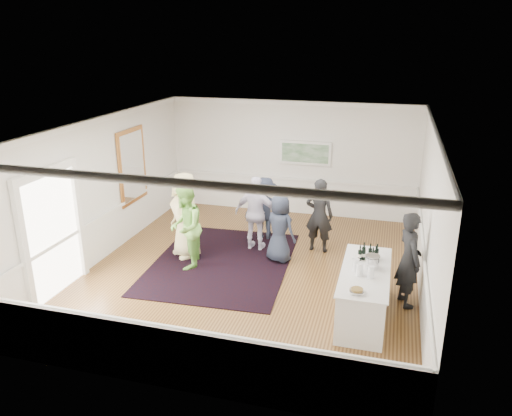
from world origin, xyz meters
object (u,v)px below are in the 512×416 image
(bartender, at_px, (409,259))
(guest_tan, at_px, (185,215))
(guest_green, at_px, (186,227))
(guest_dark_b, at_px, (319,215))
(serving_table, at_px, (364,293))
(guest_lilac, at_px, (256,214))
(nut_bowl, at_px, (357,291))
(guest_navy, at_px, (280,229))
(ice_bucket, at_px, (372,262))
(guest_dark_a, at_px, (265,208))

(bartender, relative_size, guest_tan, 0.92)
(guest_green, xyz_separation_m, guest_dark_b, (2.66, 1.64, -0.04))
(serving_table, bearing_deg, guest_dark_b, 114.85)
(guest_lilac, relative_size, nut_bowl, 6.78)
(serving_table, distance_m, nut_bowl, 1.00)
(guest_navy, bearing_deg, guest_lilac, -11.86)
(guest_tan, bearing_deg, serving_table, 21.83)
(guest_tan, xyz_separation_m, guest_lilac, (1.46, 0.81, -0.10))
(guest_dark_b, distance_m, guest_navy, 1.11)
(guest_tan, xyz_separation_m, guest_navy, (2.14, 0.31, -0.22))
(bartender, height_order, nut_bowl, bartender)
(guest_green, bearing_deg, guest_tan, -170.96)
(bartender, height_order, guest_tan, guest_tan)
(serving_table, relative_size, ice_bucket, 8.63)
(guest_green, xyz_separation_m, guest_dark_a, (1.25, 2.04, -0.14))
(guest_lilac, xyz_separation_m, guest_dark_b, (1.44, 0.31, -0.01))
(bartender, distance_m, guest_green, 4.67)
(bartender, distance_m, ice_bucket, 0.84)
(serving_table, height_order, bartender, bartender)
(serving_table, distance_m, bartender, 1.10)
(guest_dark_a, bearing_deg, ice_bucket, 128.03)
(guest_dark_b, bearing_deg, nut_bowl, 113.10)
(guest_dark_a, xyz_separation_m, guest_navy, (0.65, -1.20, -0.01))
(guest_dark_a, height_order, guest_navy, guest_dark_a)
(ice_bucket, bearing_deg, guest_tan, 161.20)
(guest_dark_b, distance_m, nut_bowl, 3.74)
(guest_lilac, xyz_separation_m, ice_bucket, (2.78, -2.25, 0.13))
(guest_tan, bearing_deg, guest_dark_b, 63.74)
(guest_tan, relative_size, ice_bucket, 7.68)
(bartender, xyz_separation_m, guest_navy, (-2.75, 1.23, -0.14))
(guest_lilac, distance_m, guest_dark_b, 1.47)
(guest_dark_b, xyz_separation_m, ice_bucket, (1.35, -2.56, 0.14))
(guest_tan, bearing_deg, ice_bucket, 23.81)
(guest_lilac, relative_size, guest_dark_b, 1.01)
(bartender, bearing_deg, guest_navy, 43.58)
(bartender, bearing_deg, nut_bowl, 129.10)
(guest_lilac, bearing_deg, nut_bowl, 132.27)
(guest_green, bearing_deg, ice_bucket, 61.99)
(bartender, bearing_deg, serving_table, 109.00)
(bartender, xyz_separation_m, guest_dark_a, (-3.40, 2.42, -0.13))
(ice_bucket, xyz_separation_m, nut_bowl, (-0.18, -1.00, -0.08))
(bartender, relative_size, guest_green, 0.99)
(guest_dark_a, bearing_deg, guest_navy, 113.59)
(guest_tan, bearing_deg, bartender, 32.04)
(guest_navy, bearing_deg, guest_dark_b, -109.12)
(guest_green, xyz_separation_m, guest_lilac, (1.22, 1.33, -0.03))
(guest_lilac, relative_size, ice_bucket, 6.89)
(guest_tan, relative_size, nut_bowl, 7.56)
(guest_dark_b, relative_size, nut_bowl, 6.72)
(ice_bucket, bearing_deg, serving_table, -128.58)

